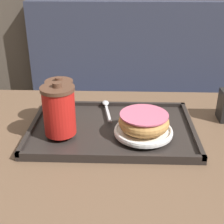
# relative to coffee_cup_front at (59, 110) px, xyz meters

# --- Properties ---
(booth_bench) EXTENTS (1.45, 0.44, 1.00)m
(booth_bench) POSITION_rel_coffee_cup_front_xyz_m (0.35, 0.89, -0.52)
(booth_bench) COLOR #33384C
(booth_bench) RESTS_ON ground_plane
(cafe_table) EXTENTS (1.05, 0.68, 0.74)m
(cafe_table) POSITION_rel_coffee_cup_front_xyz_m (0.14, 0.03, -0.25)
(cafe_table) COLOR brown
(cafe_table) RESTS_ON ground_plane
(serving_tray) EXTENTS (0.48, 0.33, 0.02)m
(serving_tray) POSITION_rel_coffee_cup_front_xyz_m (0.14, 0.05, -0.09)
(serving_tray) COLOR #282321
(serving_tray) RESTS_ON cafe_table
(coffee_cup_front) EXTENTS (0.09, 0.09, 0.15)m
(coffee_cup_front) POSITION_rel_coffee_cup_front_xyz_m (0.00, 0.00, 0.00)
(coffee_cup_front) COLOR red
(coffee_cup_front) RESTS_ON serving_tray
(coffee_cup_rear) EXTENTS (0.08, 0.08, 0.13)m
(coffee_cup_rear) POSITION_rel_coffee_cup_front_xyz_m (-0.02, 0.10, -0.01)
(coffee_cup_rear) COLOR #E0B784
(coffee_cup_rear) RESTS_ON serving_tray
(plate_with_chocolate_donut) EXTENTS (0.16, 0.16, 0.01)m
(plate_with_chocolate_donut) POSITION_rel_coffee_cup_front_xyz_m (0.23, 0.00, -0.06)
(plate_with_chocolate_donut) COLOR white
(plate_with_chocolate_donut) RESTS_ON serving_tray
(donut_chocolate_glazed) EXTENTS (0.14, 0.14, 0.04)m
(donut_chocolate_glazed) POSITION_rel_coffee_cup_front_xyz_m (0.23, 0.00, -0.03)
(donut_chocolate_glazed) COLOR tan
(donut_chocolate_glazed) RESTS_ON plate_with_chocolate_donut
(spoon) EXTENTS (0.04, 0.14, 0.01)m
(spoon) POSITION_rel_coffee_cup_front_xyz_m (0.12, 0.17, -0.06)
(spoon) COLOR silver
(spoon) RESTS_ON serving_tray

